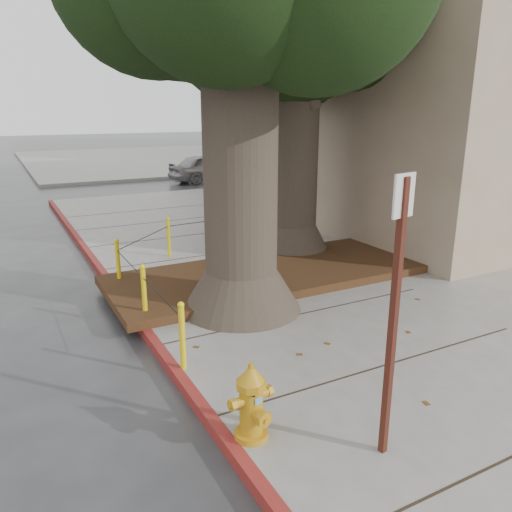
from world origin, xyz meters
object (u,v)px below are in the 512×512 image
(fire_hydrant, at_px, (252,402))
(car_red, at_px, (324,161))
(car_silver, at_px, (210,168))
(signpost, at_px, (395,305))

(fire_hydrant, xyz_separation_m, car_red, (14.39, 19.04, 0.11))
(car_silver, xyz_separation_m, car_red, (6.94, 0.17, 0.00))
(car_silver, height_order, car_red, car_red)
(fire_hydrant, relative_size, signpost, 0.31)
(fire_hydrant, height_order, car_silver, car_silver)
(fire_hydrant, height_order, signpost, signpost)
(fire_hydrant, height_order, car_red, car_red)
(signpost, bearing_deg, car_red, 45.00)
(fire_hydrant, distance_m, car_red, 23.86)
(signpost, xyz_separation_m, car_red, (13.32, 19.85, -1.05))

